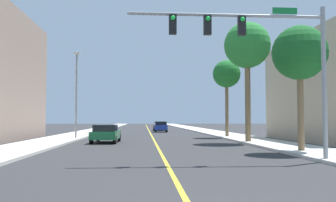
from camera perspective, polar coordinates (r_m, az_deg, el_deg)
name	(u,v)px	position (r m, az deg, el deg)	size (l,w,h in m)	color
ground	(150,133)	(47.27, -2.86, -5.14)	(192.00, 192.00, 0.00)	#2D2D30
sidewalk_left	(86,133)	(47.83, -13.00, -4.95)	(3.75, 168.00, 0.15)	beige
sidewalk_right	(213,132)	(48.18, 7.22, -4.99)	(3.75, 168.00, 0.15)	beige
lane_marking_center	(150,133)	(47.27, -2.86, -5.13)	(0.16, 144.00, 0.01)	yellow
traffic_signal_mast	(261,45)	(16.16, 14.62, 8.64)	(8.68, 0.36, 6.64)	gray
street_lamp	(76,90)	(33.45, -14.42, 1.68)	(0.56, 0.28, 7.79)	gray
palm_near	(300,54)	(21.10, 20.27, 7.07)	(3.00, 3.00, 6.85)	brown
palm_mid	(247,47)	(28.74, 12.53, 8.49)	(3.58, 3.58, 9.24)	brown
palm_far	(227,75)	(36.31, 9.34, 4.15)	(2.76, 2.76, 7.61)	brown
car_black	(159,126)	(58.06, -1.38, -3.98)	(1.95, 4.50, 1.47)	black
car_green	(106,133)	(28.37, -9.88, -5.12)	(2.08, 4.33, 1.41)	#196638
car_blue	(161,127)	(51.24, -1.12, -4.10)	(1.99, 4.01, 1.50)	#1E389E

